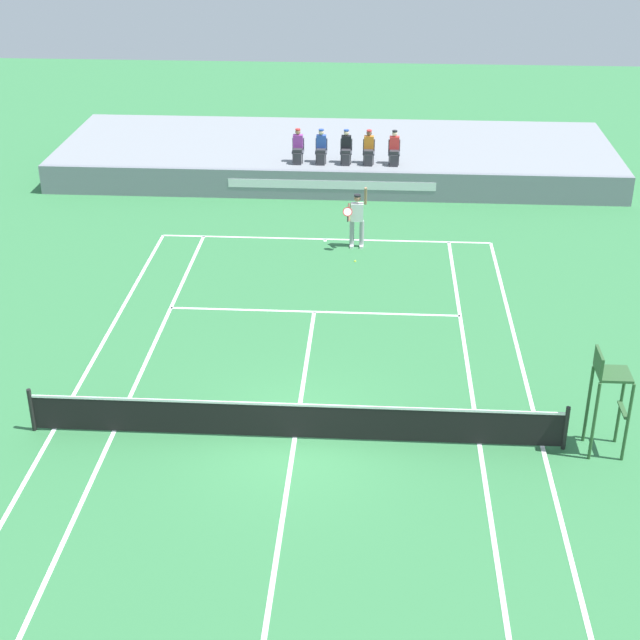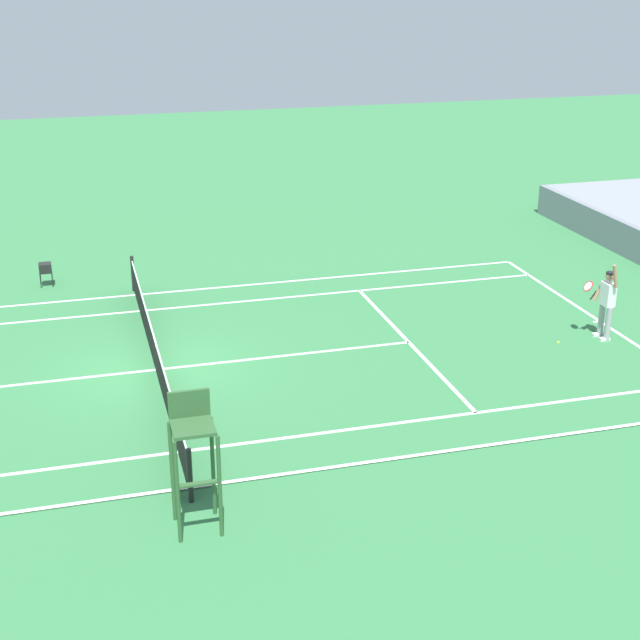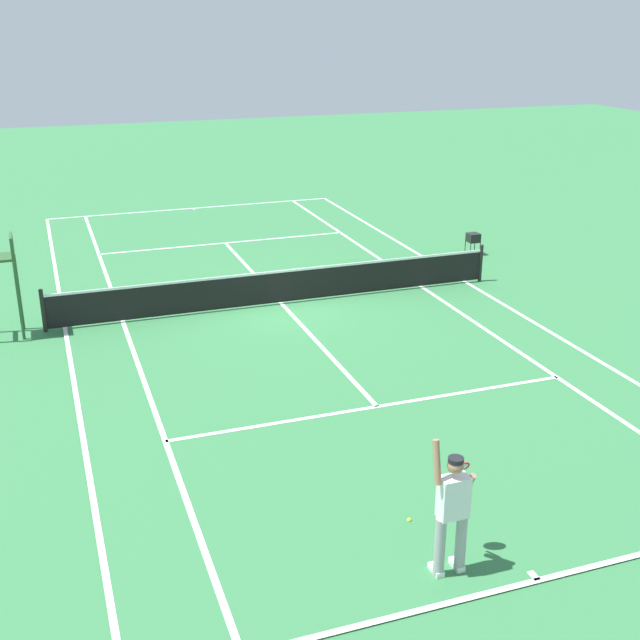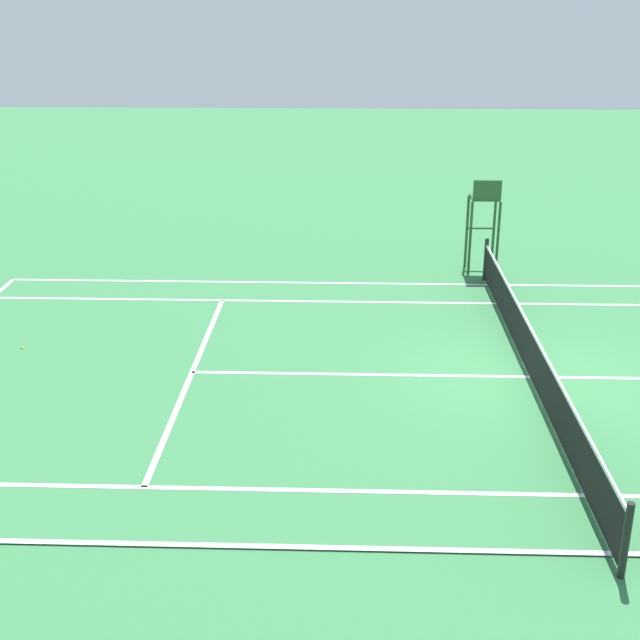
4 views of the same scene
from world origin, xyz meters
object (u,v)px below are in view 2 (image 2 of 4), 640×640
(tennis_player, at_px, (606,302))
(ball_hopper, at_px, (45,268))
(umpire_chair, at_px, (193,445))
(tennis_ball, at_px, (558,342))

(tennis_player, height_order, ball_hopper, tennis_player)
(umpire_chair, bearing_deg, ball_hopper, -169.84)
(ball_hopper, bearing_deg, tennis_ball, 56.97)
(tennis_player, relative_size, tennis_ball, 30.63)
(tennis_ball, xyz_separation_m, umpire_chair, (5.67, -10.06, 1.52))
(tennis_player, relative_size, ball_hopper, 2.98)
(tennis_player, height_order, tennis_ball, tennis_player)
(tennis_player, xyz_separation_m, ball_hopper, (-8.15, -13.79, -0.42))
(tennis_player, height_order, umpire_chair, umpire_chair)
(tennis_player, relative_size, umpire_chair, 0.85)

